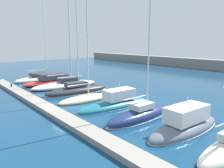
% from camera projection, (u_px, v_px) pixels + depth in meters
% --- Properties ---
extents(ground_plane, '(120.00, 120.00, 0.00)m').
position_uv_depth(ground_plane, '(65.00, 105.00, 23.39)').
color(ground_plane, navy).
extents(dock_pier, '(39.76, 1.47, 0.43)m').
position_uv_depth(dock_pier, '(45.00, 107.00, 21.97)').
color(dock_pier, gray).
rests_on(dock_pier, ground_plane).
extents(sailboat_ivory_nearest, '(2.99, 10.09, 18.73)m').
position_uv_depth(sailboat_ivory_nearest, '(43.00, 78.00, 38.80)').
color(sailboat_ivory_nearest, silver).
rests_on(sailboat_ivory_nearest, ground_plane).
extents(motorboat_red_second, '(3.40, 9.54, 2.71)m').
position_uv_depth(motorboat_red_second, '(52.00, 81.00, 35.27)').
color(motorboat_red_second, '#B72D28').
rests_on(motorboat_red_second, ground_plane).
extents(sailboat_white_third, '(3.74, 10.59, 17.53)m').
position_uv_depth(sailboat_white_third, '(66.00, 84.00, 32.81)').
color(sailboat_white_third, white).
rests_on(sailboat_white_third, ground_plane).
extents(sailboat_charcoal_fourth, '(3.06, 9.28, 15.71)m').
position_uv_depth(sailboat_charcoal_fourth, '(77.00, 90.00, 29.09)').
color(sailboat_charcoal_fourth, '#2D2D33').
rests_on(sailboat_charcoal_fourth, ground_plane).
extents(sailboat_sand_fifth, '(2.35, 6.99, 12.95)m').
position_uv_depth(sailboat_sand_fifth, '(86.00, 99.00, 25.32)').
color(sailboat_sand_fifth, beige).
rests_on(sailboat_sand_fifth, ground_plane).
extents(motorboat_teal_sixth, '(2.80, 8.98, 2.98)m').
position_uv_depth(motorboat_teal_sixth, '(115.00, 103.00, 22.92)').
color(motorboat_teal_sixth, '#19707F').
rests_on(motorboat_teal_sixth, ground_plane).
extents(sailboat_navy_seventh, '(2.04, 7.71, 14.23)m').
position_uv_depth(sailboat_navy_seventh, '(140.00, 114.00, 19.20)').
color(sailboat_navy_seventh, navy).
rests_on(sailboat_navy_seventh, ground_plane).
extents(motorboat_slate_eighth, '(2.71, 8.02, 3.07)m').
position_uv_depth(motorboat_slate_eighth, '(186.00, 125.00, 16.54)').
color(motorboat_slate_eighth, slate).
rests_on(motorboat_slate_eighth, ground_plane).
extents(dock_bollard, '(0.20, 0.20, 0.44)m').
position_uv_depth(dock_bollard, '(11.00, 85.00, 31.03)').
color(dock_bollard, black).
rests_on(dock_bollard, dock_pier).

